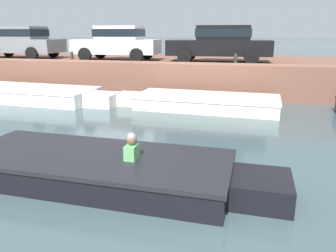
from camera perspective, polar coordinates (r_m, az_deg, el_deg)
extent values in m
plane|color=#3D5156|center=(7.77, 2.97, -4.14)|extent=(400.00, 400.00, 0.00)
cube|color=brown|center=(16.48, 8.95, 8.93)|extent=(60.00, 6.00, 1.42)
cube|color=#925F4C|center=(13.54, 8.03, 10.70)|extent=(60.00, 0.24, 0.08)
cube|color=white|center=(14.51, -23.25, 5.02)|extent=(5.74, 2.32, 0.48)
cube|color=white|center=(12.61, -11.36, 4.53)|extent=(1.19, 1.15, 0.48)
cube|color=white|center=(14.47, -23.37, 6.10)|extent=(5.81, 2.39, 0.08)
cube|color=brown|center=(14.76, -24.59, 5.74)|extent=(0.35, 1.79, 0.06)
cube|color=silver|center=(11.94, 6.71, 3.95)|extent=(5.10, 2.22, 0.42)
cube|color=silver|center=(12.78, -6.73, 4.74)|extent=(1.06, 1.13, 0.42)
cube|color=white|center=(11.89, 6.75, 5.12)|extent=(5.17, 2.29, 0.08)
cube|color=brown|center=(11.85, 8.53, 4.53)|extent=(0.33, 1.78, 0.06)
cube|color=black|center=(6.29, -12.54, -7.40)|extent=(4.99, 2.03, 0.42)
cube|color=black|center=(5.65, 15.75, -10.43)|extent=(1.02, 1.07, 0.42)
cube|color=black|center=(6.20, -12.68, -5.26)|extent=(5.06, 2.09, 0.08)
cube|color=brown|center=(6.41, -15.58, -5.72)|extent=(0.29, 1.71, 0.06)
cube|color=#66B26B|center=(5.88, -6.27, -5.32)|extent=(0.21, 0.33, 0.44)
sphere|color=brown|center=(5.77, -6.36, -2.36)|extent=(0.19, 0.19, 0.19)
sphere|color=gray|center=(5.76, -6.38, -1.98)|extent=(0.17, 0.17, 0.17)
cube|color=slate|center=(18.46, -24.58, 12.61)|extent=(4.36, 1.74, 0.64)
cube|color=slate|center=(18.35, -24.37, 14.57)|extent=(2.18, 1.52, 0.60)
cube|color=black|center=(18.35, -24.37, 14.57)|extent=(2.27, 1.56, 0.33)
cylinder|color=black|center=(20.00, -26.02, 11.67)|extent=(0.60, 0.18, 0.60)
cylinder|color=black|center=(16.97, -22.63, 11.57)|extent=(0.60, 0.18, 0.60)
cylinder|color=black|center=(18.42, -19.38, 12.13)|extent=(0.60, 0.18, 0.60)
cube|color=white|center=(15.83, -8.90, 13.50)|extent=(3.96, 1.79, 0.64)
cube|color=white|center=(15.76, -8.45, 15.77)|extent=(2.00, 1.53, 0.60)
cube|color=black|center=(15.76, -8.45, 15.77)|extent=(2.08, 1.57, 0.33)
cylinder|color=black|center=(15.53, -14.28, 11.98)|extent=(0.60, 0.20, 0.60)
cylinder|color=black|center=(17.10, -11.72, 12.46)|extent=(0.60, 0.20, 0.60)
cylinder|color=black|center=(14.64, -5.50, 12.18)|extent=(0.60, 0.20, 0.60)
cylinder|color=black|center=(16.29, -3.66, 12.59)|extent=(0.60, 0.20, 0.60)
cube|color=black|center=(14.72, 8.83, 13.33)|extent=(4.47, 1.94, 0.64)
cube|color=black|center=(14.70, 9.65, 15.72)|extent=(2.27, 1.63, 0.60)
cube|color=black|center=(14.70, 9.65, 15.72)|extent=(2.36, 1.67, 0.33)
cylinder|color=black|center=(13.97, 2.91, 12.05)|extent=(0.61, 0.21, 0.60)
cylinder|color=black|center=(15.73, 3.83, 12.47)|extent=(0.61, 0.21, 0.60)
cylinder|color=black|center=(13.86, 14.37, 11.56)|extent=(0.61, 0.21, 0.60)
cylinder|color=black|center=(15.63, 14.02, 12.02)|extent=(0.61, 0.21, 0.60)
cylinder|color=#2D2B28|center=(15.62, -16.37, 11.39)|extent=(0.14, 0.14, 0.35)
sphere|color=#2D2B28|center=(15.61, -16.43, 12.11)|extent=(0.15, 0.15, 0.15)
cylinder|color=#2D2B28|center=(13.61, 11.66, 11.12)|extent=(0.14, 0.14, 0.35)
sphere|color=#2D2B28|center=(13.59, 11.71, 11.94)|extent=(0.15, 0.15, 0.15)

